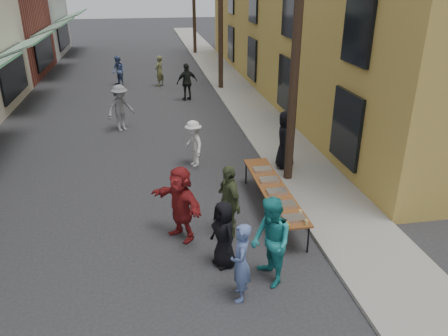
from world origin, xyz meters
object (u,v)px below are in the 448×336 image
object	(u,v)px
catering_tray_sausage	(294,218)
guest_front_c	(271,242)
serving_table	(273,189)
guest_front_a	(224,234)
server	(286,140)
utility_pole_near	(297,29)
utility_pole_mid	(221,3)

from	to	relation	value
catering_tray_sausage	guest_front_c	world-z (taller)	guest_front_c
serving_table	catering_tray_sausage	xyz separation A→B (m)	(0.00, -1.65, 0.08)
serving_table	guest_front_a	size ratio (longest dim) A/B	2.62
guest_front_c	server	xyz separation A→B (m)	(2.02, 5.40, 0.08)
catering_tray_sausage	guest_front_a	bearing A→B (deg)	-168.97
utility_pole_near	server	xyz separation A→B (m)	(0.15, 0.82, -3.46)
catering_tray_sausage	utility_pole_near	bearing A→B (deg)	73.68
utility_pole_near	guest_front_a	bearing A→B (deg)	-125.13
utility_pole_near	serving_table	size ratio (longest dim) A/B	2.25
guest_front_c	server	distance (m)	5.77
utility_pole_near	guest_front_a	distance (m)	6.00
utility_pole_near	server	bearing A→B (deg)	79.92
guest_front_a	guest_front_c	world-z (taller)	guest_front_c
guest_front_c	guest_front_a	bearing A→B (deg)	-140.62
utility_pole_mid	serving_table	distance (m)	14.41
catering_tray_sausage	utility_pole_mid	bearing A→B (deg)	86.21
catering_tray_sausage	server	size ratio (longest dim) A/B	0.27
catering_tray_sausage	serving_table	bearing A→B (deg)	90.00
serving_table	guest_front_a	world-z (taller)	guest_front_a
catering_tray_sausage	server	bearing A→B (deg)	74.84
utility_pole_mid	serving_table	world-z (taller)	utility_pole_mid
guest_front_c	server	size ratio (longest dim) A/B	1.02
guest_front_a	server	xyz separation A→B (m)	(2.85, 4.66, 0.27)
utility_pole_mid	catering_tray_sausage	size ratio (longest dim) A/B	18.00
guest_front_a	server	world-z (taller)	server
utility_pole_near	serving_table	xyz separation A→B (m)	(-1.03, -1.86, -3.79)
server	guest_front_c	bearing A→B (deg)	-176.55
guest_front_a	guest_front_c	distance (m)	1.12
utility_pole_near	server	size ratio (longest dim) A/B	4.80
server	utility_pole_mid	bearing A→B (deg)	24.75
utility_pole_mid	guest_front_a	size ratio (longest dim) A/B	5.90
utility_pole_mid	catering_tray_sausage	distance (m)	15.98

